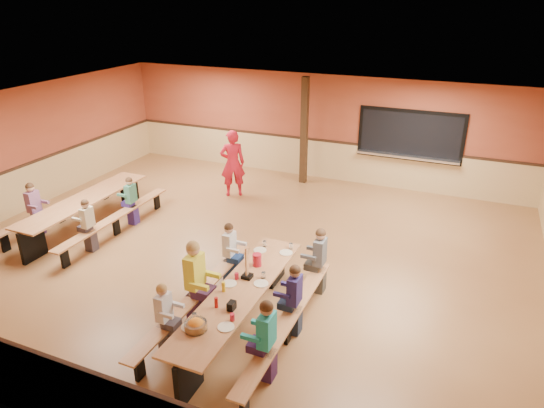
% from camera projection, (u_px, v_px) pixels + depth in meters
% --- Properties ---
extents(ground, '(12.00, 12.00, 0.00)m').
position_uv_depth(ground, '(242.00, 251.00, 10.30)').
color(ground, brown).
rests_on(ground, ground).
extents(room_envelope, '(12.04, 10.04, 3.02)m').
position_uv_depth(room_envelope, '(241.00, 222.00, 10.02)').
color(room_envelope, brown).
rests_on(room_envelope, ground).
extents(kitchen_pass_through, '(2.78, 0.28, 1.38)m').
position_uv_depth(kitchen_pass_through, '(410.00, 138.00, 12.95)').
color(kitchen_pass_through, black).
rests_on(kitchen_pass_through, ground).
extents(structural_post, '(0.18, 0.18, 3.00)m').
position_uv_depth(structural_post, '(304.00, 131.00, 13.48)').
color(structural_post, black).
rests_on(structural_post, ground).
extents(cafeteria_table_main, '(1.91, 3.70, 0.74)m').
position_uv_depth(cafeteria_table_main, '(240.00, 302.00, 7.72)').
color(cafeteria_table_main, '#AB6F44').
rests_on(cafeteria_table_main, ground).
extents(cafeteria_table_second, '(1.91, 3.70, 0.74)m').
position_uv_depth(cafeteria_table_second, '(86.00, 207.00, 11.11)').
color(cafeteria_table_second, '#AB6F44').
rests_on(cafeteria_table_second, ground).
extents(seated_child_white_left, '(0.34, 0.28, 1.15)m').
position_uv_depth(seated_child_white_left, '(165.00, 318.00, 7.26)').
color(seated_child_white_left, silver).
rests_on(seated_child_white_left, ground).
extents(seated_adult_yellow, '(0.46, 0.38, 1.41)m').
position_uv_depth(seated_adult_yellow, '(195.00, 281.00, 7.96)').
color(seated_adult_yellow, yellow).
rests_on(seated_adult_yellow, ground).
extents(seated_child_grey_left, '(0.36, 0.29, 1.18)m').
position_uv_depth(seated_child_grey_left, '(230.00, 253.00, 9.03)').
color(seated_child_grey_left, silver).
rests_on(seated_child_grey_left, ground).
extents(seated_child_teal_right, '(0.40, 0.33, 1.27)m').
position_uv_depth(seated_child_teal_right, '(267.00, 341.00, 6.68)').
color(seated_child_teal_right, teal).
rests_on(seated_child_teal_right, ground).
extents(seated_child_navy_right, '(0.37, 0.31, 1.22)m').
position_uv_depth(seated_child_navy_right, '(294.00, 300.00, 7.61)').
color(seated_child_navy_right, navy).
rests_on(seated_child_navy_right, ground).
extents(seated_child_char_right, '(0.39, 0.32, 1.25)m').
position_uv_depth(seated_child_char_right, '(319.00, 261.00, 8.69)').
color(seated_child_char_right, '#54595F').
rests_on(seated_child_char_right, ground).
extents(seated_child_purple_sec, '(0.37, 0.31, 1.22)m').
position_uv_depth(seated_child_purple_sec, '(35.00, 209.00, 10.81)').
color(seated_child_purple_sec, '#7D4E70').
rests_on(seated_child_purple_sec, ground).
extents(seated_child_green_sec, '(0.34, 0.28, 1.15)m').
position_uv_depth(seated_child_green_sec, '(132.00, 201.00, 11.31)').
color(seated_child_green_sec, '#3B8066').
rests_on(seated_child_green_sec, ground).
extents(seated_child_tan_sec, '(0.34, 0.28, 1.15)m').
position_uv_depth(seated_child_tan_sec, '(89.00, 226.00, 10.12)').
color(seated_child_tan_sec, beige).
rests_on(seated_child_tan_sec, ground).
extents(standing_woman, '(0.79, 0.72, 1.80)m').
position_uv_depth(standing_woman, '(233.00, 163.00, 12.81)').
color(standing_woman, red).
rests_on(standing_woman, ground).
extents(punch_pitcher, '(0.16, 0.16, 0.22)m').
position_uv_depth(punch_pitcher, '(257.00, 260.00, 8.29)').
color(punch_pitcher, '#B5182C').
rests_on(punch_pitcher, cafeteria_table_main).
extents(chip_bowl, '(0.32, 0.32, 0.15)m').
position_uv_depth(chip_bowl, '(196.00, 325.00, 6.72)').
color(chip_bowl, orange).
rests_on(chip_bowl, cafeteria_table_main).
extents(napkin_dispenser, '(0.10, 0.14, 0.13)m').
position_uv_depth(napkin_dispenser, '(232.00, 306.00, 7.15)').
color(napkin_dispenser, black).
rests_on(napkin_dispenser, cafeteria_table_main).
extents(condiment_mustard, '(0.06, 0.06, 0.17)m').
position_uv_depth(condiment_mustard, '(224.00, 287.00, 7.58)').
color(condiment_mustard, yellow).
rests_on(condiment_mustard, cafeteria_table_main).
extents(condiment_ketchup, '(0.06, 0.06, 0.17)m').
position_uv_depth(condiment_ketchup, '(216.00, 302.00, 7.19)').
color(condiment_ketchup, '#B2140F').
rests_on(condiment_ketchup, cafeteria_table_main).
extents(table_paddle, '(0.16, 0.16, 0.56)m').
position_uv_depth(table_paddle, '(247.00, 271.00, 7.92)').
color(table_paddle, black).
rests_on(table_paddle, cafeteria_table_main).
extents(place_settings, '(0.65, 3.30, 0.11)m').
position_uv_depth(place_settings, '(240.00, 287.00, 7.61)').
color(place_settings, beige).
rests_on(place_settings, cafeteria_table_main).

